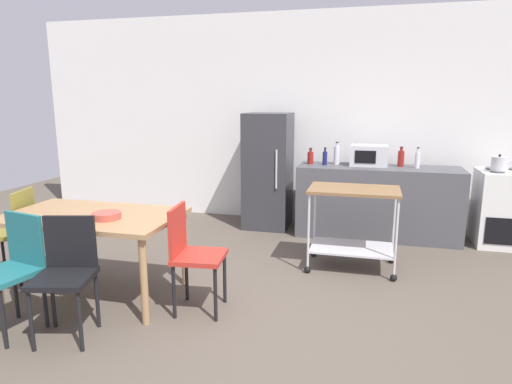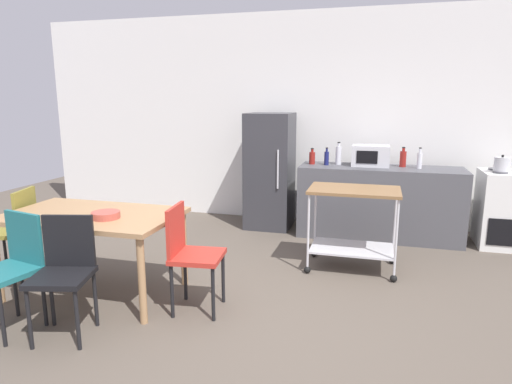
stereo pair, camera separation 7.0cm
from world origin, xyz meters
TOP-DOWN VIEW (x-y plane):
  - ground_plane at (0.00, 0.00)m, footprint 12.00×12.00m
  - back_wall at (0.00, 3.20)m, footprint 8.40×0.12m
  - kitchen_counter at (0.90, 2.60)m, footprint 2.00×0.64m
  - dining_table at (-1.55, 0.17)m, footprint 1.50×0.90m
  - chair_red at (-0.60, 0.10)m, footprint 0.44×0.44m
  - chair_olive at (-2.50, 0.28)m, footprint 0.48×0.48m
  - chair_black at (-1.33, -0.50)m, footprint 0.49×0.49m
  - chair_teal at (-1.77, -0.52)m, footprint 0.47×0.47m
  - stove_oven at (2.35, 2.62)m, footprint 0.60×0.61m
  - refrigerator at (-0.55, 2.70)m, footprint 0.60×0.63m
  - kitchen_cart at (0.64, 1.39)m, footprint 0.91×0.57m
  - bottle_olive_oil at (0.03, 2.64)m, footprint 0.08×0.08m
  - bottle_sparkling_water at (0.22, 2.60)m, footprint 0.06×0.06m
  - bottle_sesame_oil at (0.36, 2.70)m, footprint 0.07×0.07m
  - microwave at (0.76, 2.68)m, footprint 0.46×0.35m
  - bottle_soy_sauce at (1.16, 2.70)m, footprint 0.08×0.08m
  - bottle_hot_sauce at (1.34, 2.61)m, footprint 0.06×0.06m
  - fruit_bowl at (-1.33, 0.06)m, footprint 0.24×0.24m
  - kettle at (2.23, 2.52)m, footprint 0.24×0.17m

SIDE VIEW (x-z plane):
  - ground_plane at x=0.00m, z-range 0.00..0.00m
  - kitchen_counter at x=0.90m, z-range 0.00..0.90m
  - stove_oven at x=2.35m, z-range -0.01..0.91m
  - chair_red at x=-0.60m, z-range 0.07..0.96m
  - chair_olive at x=-2.50m, z-range 0.07..0.96m
  - chair_black at x=-1.33m, z-range 0.07..0.96m
  - chair_teal at x=-1.77m, z-range 0.07..0.96m
  - kitchen_cart at x=0.64m, z-range 0.15..1.00m
  - dining_table at x=-1.55m, z-range 0.30..1.05m
  - refrigerator at x=-0.55m, z-range 0.00..1.55m
  - fruit_bowl at x=-1.33m, z-range 0.75..0.81m
  - bottle_olive_oil at x=0.03m, z-range 0.88..1.09m
  - bottle_sparkling_water at x=0.22m, z-range 0.88..1.11m
  - kettle at x=2.23m, z-range 0.91..1.10m
  - bottle_hot_sauce at x=1.34m, z-range 0.88..1.13m
  - bottle_soy_sauce at x=1.16m, z-range 0.88..1.13m
  - bottle_sesame_oil at x=0.36m, z-range 0.88..1.17m
  - microwave at x=0.76m, z-range 0.90..1.16m
  - back_wall at x=0.00m, z-range 0.00..2.90m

